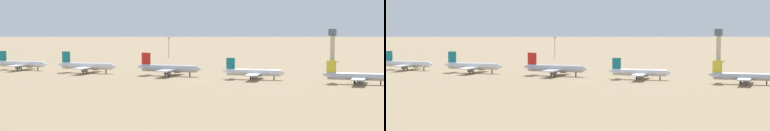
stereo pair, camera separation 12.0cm
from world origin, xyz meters
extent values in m
plane|color=#9E8460|center=(0.00, 0.00, 0.00)|extent=(4000.00, 4000.00, 0.00)
pyramid|color=gray|center=(-456.56, 1063.27, 67.11)|extent=(346.68, 296.51, 134.23)
pyramid|color=gray|center=(-40.72, 1174.07, 39.97)|extent=(382.01, 375.97, 79.94)
cylinder|color=white|center=(-118.22, 24.19, 3.58)|extent=(27.45, 6.44, 3.41)
cone|color=white|center=(-103.50, 25.85, 3.58)|extent=(2.90, 3.50, 3.23)
cube|color=#14727A|center=(-130.06, 22.85, 8.04)|extent=(4.45, 0.92, 5.53)
cube|color=white|center=(-130.44, 26.23, 3.92)|extent=(3.36, 6.06, 0.31)
cube|color=white|center=(-129.68, 19.47, 3.92)|extent=(3.36, 6.06, 0.31)
cube|color=white|center=(-117.37, 24.28, 3.06)|extent=(8.81, 27.72, 0.48)
cylinder|color=slate|center=(-117.24, 30.72, 1.87)|extent=(3.26, 2.20, 1.87)
cylinder|color=slate|center=(-115.81, 18.03, 1.87)|extent=(3.26, 2.20, 1.87)
cylinder|color=black|center=(-107.93, 25.35, 0.94)|extent=(0.60, 0.60, 1.87)
cylinder|color=black|center=(-119.72, 26.07, 0.94)|extent=(0.60, 0.60, 1.87)
cylinder|color=black|center=(-119.26, 22.01, 0.94)|extent=(0.60, 0.60, 1.87)
cylinder|color=white|center=(-73.16, 21.40, 3.80)|extent=(29.13, 6.20, 3.62)
cone|color=white|center=(-57.50, 22.82, 3.80)|extent=(3.01, 3.66, 3.43)
cone|color=white|center=(-88.83, 19.98, 4.34)|extent=(3.88, 3.39, 3.07)
cube|color=#14727A|center=(-85.77, 20.26, 8.54)|extent=(4.72, 0.87, 5.88)
cube|color=white|center=(-86.09, 23.86, 4.16)|extent=(3.43, 6.38, 0.33)
cube|color=white|center=(-85.44, 16.66, 4.16)|extent=(3.43, 6.38, 0.33)
cube|color=white|center=(-72.26, 21.48, 3.25)|extent=(8.73, 29.36, 0.51)
cylinder|color=slate|center=(-71.97, 28.31, 1.99)|extent=(3.42, 2.27, 1.99)
cylinder|color=slate|center=(-70.75, 14.81, 1.99)|extent=(3.42, 2.27, 1.99)
cylinder|color=black|center=(-62.22, 22.39, 0.99)|extent=(0.63, 0.63, 1.99)
cylinder|color=black|center=(-74.71, 23.44, 0.99)|extent=(0.63, 0.63, 1.99)
cylinder|color=black|center=(-74.32, 19.12, 0.99)|extent=(0.63, 0.63, 1.99)
cylinder|color=silver|center=(-24.99, 22.13, 3.88)|extent=(29.73, 5.06, 3.70)
cone|color=silver|center=(-8.91, 22.87, 3.88)|extent=(2.93, 3.64, 3.51)
cone|color=silver|center=(-41.06, 21.38, 4.44)|extent=(3.84, 3.31, 3.14)
cube|color=red|center=(-37.92, 21.53, 8.74)|extent=(4.82, 0.68, 6.01)
cube|color=silver|center=(-38.09, 25.22, 4.25)|extent=(3.25, 6.42, 0.33)
cube|color=silver|center=(-37.75, 17.83, 4.25)|extent=(3.25, 6.42, 0.33)
cube|color=silver|center=(-24.06, 22.17, 3.33)|extent=(7.65, 29.85, 0.52)
cylinder|color=slate|center=(-23.46, 29.14, 2.03)|extent=(3.42, 2.19, 2.03)
cylinder|color=slate|center=(-22.82, 15.28, 2.03)|extent=(3.42, 2.19, 2.03)
cylinder|color=black|center=(-13.75, 22.65, 1.02)|extent=(0.65, 0.65, 2.03)
cylinder|color=black|center=(-26.47, 24.28, 1.02)|extent=(0.65, 0.65, 2.03)
cylinder|color=black|center=(-26.27, 19.85, 1.02)|extent=(0.65, 0.65, 2.03)
cylinder|color=white|center=(20.91, 19.39, 3.42)|extent=(26.29, 6.24, 3.26)
cone|color=white|center=(35.00, 21.02, 3.42)|extent=(2.79, 3.36, 3.10)
cone|color=white|center=(6.82, 17.76, 3.91)|extent=(3.56, 3.13, 2.77)
cube|color=#14727A|center=(9.57, 18.08, 7.70)|extent=(4.26, 0.89, 5.30)
cube|color=white|center=(9.20, 21.32, 3.75)|extent=(3.23, 5.81, 0.29)
cube|color=white|center=(9.95, 14.84, 3.75)|extent=(3.23, 5.81, 0.29)
cube|color=white|center=(21.72, 19.48, 2.93)|extent=(8.51, 26.55, 0.46)
cylinder|color=slate|center=(21.83, 25.65, 1.79)|extent=(3.12, 2.12, 1.79)
cylinder|color=slate|center=(23.23, 13.50, 1.79)|extent=(3.12, 2.12, 1.79)
cylinder|color=black|center=(30.76, 20.53, 0.90)|extent=(0.57, 0.57, 1.79)
cylinder|color=black|center=(19.47, 21.19, 0.90)|extent=(0.57, 0.57, 1.79)
cylinder|color=black|center=(19.92, 17.30, 0.90)|extent=(0.57, 0.57, 1.79)
cylinder|color=silver|center=(70.66, 15.05, 3.49)|extent=(26.74, 5.03, 3.32)
cone|color=silver|center=(56.24, 14.12, 3.99)|extent=(3.50, 3.03, 2.82)
cube|color=yellow|center=(59.06, 14.30, 7.85)|extent=(4.34, 0.69, 5.40)
cube|color=silver|center=(58.84, 17.61, 3.82)|extent=(3.02, 5.81, 0.30)
cube|color=silver|center=(59.27, 10.98, 3.82)|extent=(3.02, 5.81, 0.30)
cube|color=silver|center=(71.49, 15.10, 2.99)|extent=(7.35, 26.89, 0.47)
cylinder|color=slate|center=(71.92, 21.37, 1.83)|extent=(3.10, 2.02, 1.83)
cylinder|color=slate|center=(72.72, 8.94, 1.83)|extent=(3.10, 2.02, 1.83)
cylinder|color=black|center=(80.74, 15.70, 0.91)|extent=(0.58, 0.58, 1.83)
cylinder|color=black|center=(69.29, 16.96, 0.91)|extent=(0.58, 0.58, 1.83)
cylinder|color=black|center=(69.55, 12.98, 0.91)|extent=(0.58, 0.58, 1.83)
cylinder|color=#C6B793|center=(32.33, 176.66, 8.60)|extent=(3.20, 3.20, 17.21)
cube|color=#4C5660|center=(32.33, 176.66, 19.63)|extent=(5.20, 5.20, 4.85)
cylinder|color=#59595E|center=(-85.04, 157.22, 7.31)|extent=(0.36, 0.36, 14.62)
cube|color=#333333|center=(-85.04, 157.22, 14.87)|extent=(1.80, 0.50, 0.50)
camera|label=1|loc=(108.62, -280.44, 30.06)|focal=60.33mm
camera|label=2|loc=(108.73, -280.39, 30.06)|focal=60.33mm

